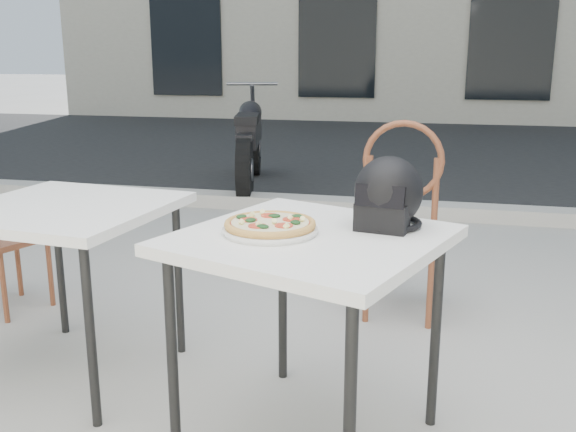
% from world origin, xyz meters
% --- Properties ---
extents(ground, '(80.00, 80.00, 0.00)m').
position_xyz_m(ground, '(0.00, 0.00, 0.00)').
color(ground, '#A19F99').
rests_on(ground, ground).
extents(street_asphalt, '(30.00, 8.00, 0.00)m').
position_xyz_m(street_asphalt, '(0.00, 7.00, 0.00)').
color(street_asphalt, black).
rests_on(street_asphalt, ground).
extents(curb, '(30.00, 0.25, 0.12)m').
position_xyz_m(curb, '(0.00, 3.00, 0.06)').
color(curb, '#A2A098').
rests_on(curb, ground).
extents(cafe_table_main, '(1.04, 1.04, 0.77)m').
position_xyz_m(cafe_table_main, '(0.05, -0.46, 0.70)').
color(cafe_table_main, white).
rests_on(cafe_table_main, ground).
extents(plate, '(0.42, 0.42, 0.02)m').
position_xyz_m(plate, '(-0.08, -0.48, 0.78)').
color(plate, silver).
rests_on(plate, cafe_table_main).
extents(pizza, '(0.40, 0.40, 0.04)m').
position_xyz_m(pizza, '(-0.08, -0.48, 0.81)').
color(pizza, tan).
rests_on(pizza, plate).
extents(helmet, '(0.28, 0.29, 0.25)m').
position_xyz_m(helmet, '(0.29, -0.30, 0.88)').
color(helmet, black).
rests_on(helmet, cafe_table_main).
extents(cafe_chair_main, '(0.42, 0.42, 1.06)m').
position_xyz_m(cafe_chair_main, '(0.29, 0.73, 0.59)').
color(cafe_chair_main, brown).
rests_on(cafe_chair_main, ground).
extents(cafe_table_side, '(0.88, 0.88, 0.76)m').
position_xyz_m(cafe_table_side, '(-1.03, -0.20, 0.69)').
color(cafe_table_side, white).
rests_on(cafe_table_side, ground).
extents(motorcycle, '(0.70, 2.12, 1.07)m').
position_xyz_m(motorcycle, '(-1.46, 3.88, 0.47)').
color(motorcycle, black).
rests_on(motorcycle, street_asphalt).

